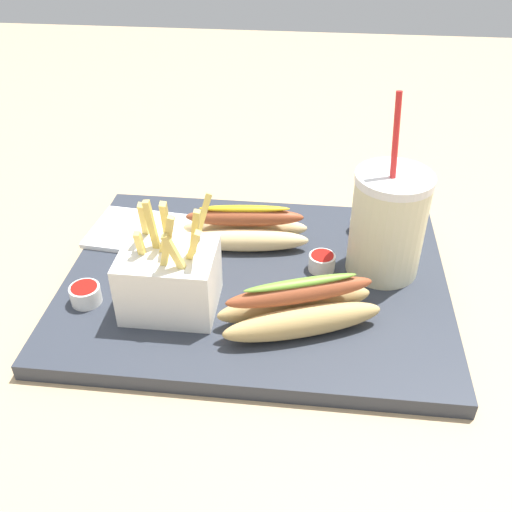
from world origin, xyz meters
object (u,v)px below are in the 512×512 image
(fries_basket, at_px, (170,278))
(ketchup_cup_2, at_px, (85,294))
(soda_cup, at_px, (388,224))
(ketchup_cup_3, at_px, (322,261))
(napkin_stack, at_px, (143,232))
(hot_dog_1, at_px, (245,229))
(ketchup_cup_1, at_px, (361,225))
(hot_dog_2, at_px, (299,308))

(fries_basket, distance_m, ketchup_cup_2, 0.10)
(soda_cup, relative_size, ketchup_cup_3, 6.85)
(napkin_stack, bearing_deg, hot_dog_1, 176.79)
(ketchup_cup_3, height_order, napkin_stack, ketchup_cup_3)
(ketchup_cup_1, relative_size, napkin_stack, 0.23)
(soda_cup, height_order, ketchup_cup_3, soda_cup)
(hot_dog_2, xyz_separation_m, ketchup_cup_2, (0.25, -0.01, -0.01))
(soda_cup, relative_size, fries_basket, 1.65)
(hot_dog_2, relative_size, ketchup_cup_3, 5.66)
(ketchup_cup_1, xyz_separation_m, ketchup_cup_2, (0.32, 0.19, 0.00))
(ketchup_cup_2, bearing_deg, soda_cup, -163.37)
(hot_dog_1, xyz_separation_m, ketchup_cup_2, (0.17, 0.14, -0.01))
(ketchup_cup_1, distance_m, napkin_stack, 0.30)
(ketchup_cup_2, height_order, ketchup_cup_3, same)
(soda_cup, distance_m, ketchup_cup_2, 0.36)
(ketchup_cup_3, bearing_deg, hot_dog_2, 77.55)
(fries_basket, relative_size, hot_dog_1, 0.80)
(hot_dog_2, xyz_separation_m, napkin_stack, (0.22, -0.16, -0.02))
(ketchup_cup_2, height_order, napkin_stack, ketchup_cup_2)
(hot_dog_2, height_order, ketchup_cup_3, hot_dog_2)
(fries_basket, height_order, hot_dog_1, fries_basket)
(hot_dog_1, relative_size, ketchup_cup_1, 5.48)
(fries_basket, bearing_deg, napkin_stack, -62.33)
(soda_cup, bearing_deg, hot_dog_1, -11.57)
(ketchup_cup_2, bearing_deg, hot_dog_1, -140.39)
(soda_cup, height_order, hot_dog_1, soda_cup)
(napkin_stack, bearing_deg, hot_dog_2, 144.07)
(hot_dog_2, relative_size, ketchup_cup_1, 5.97)
(napkin_stack, bearing_deg, fries_basket, 117.67)
(soda_cup, bearing_deg, ketchup_cup_1, -75.33)
(hot_dog_1, distance_m, hot_dog_2, 0.17)
(soda_cup, xyz_separation_m, ketchup_cup_3, (0.07, 0.01, -0.05))
(hot_dog_2, distance_m, ketchup_cup_2, 0.25)
(ketchup_cup_1, bearing_deg, hot_dog_2, 69.26)
(fries_basket, xyz_separation_m, hot_dog_1, (-0.07, -0.13, -0.02))
(ketchup_cup_1, bearing_deg, ketchup_cup_3, 60.86)
(fries_basket, height_order, napkin_stack, fries_basket)
(fries_basket, distance_m, ketchup_cup_3, 0.19)
(hot_dog_1, xyz_separation_m, ketchup_cup_1, (-0.15, -0.05, -0.01))
(hot_dog_2, height_order, ketchup_cup_2, hot_dog_2)
(soda_cup, distance_m, ketchup_cup_3, 0.09)
(soda_cup, xyz_separation_m, hot_dog_2, (0.10, 0.12, -0.04))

